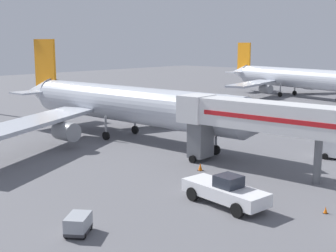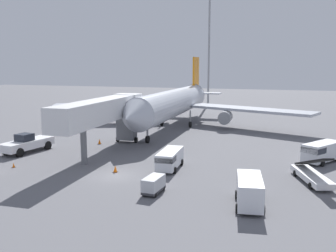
% 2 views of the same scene
% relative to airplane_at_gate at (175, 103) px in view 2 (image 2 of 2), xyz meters
% --- Properties ---
extents(ground_plane, '(300.00, 300.00, 0.00)m').
position_rel_airplane_at_gate_xyz_m(ground_plane, '(3.40, -30.76, -4.48)').
color(ground_plane, slate).
extents(airplane_at_gate, '(49.08, 44.51, 13.00)m').
position_rel_airplane_at_gate_xyz_m(airplane_at_gate, '(0.00, 0.00, 0.00)').
color(airplane_at_gate, '#B7BCC6').
rests_on(airplane_at_gate, ground).
extents(jet_bridge, '(4.28, 20.43, 7.02)m').
position_rel_airplane_at_gate_xyz_m(jet_bridge, '(-2.26, -22.01, 0.77)').
color(jet_bridge, silver).
rests_on(jet_bridge, ground).
extents(pushback_tug, '(3.51, 7.49, 2.46)m').
position_rel_airplane_at_gate_xyz_m(pushback_tug, '(-12.12, -25.02, -3.35)').
color(pushback_tug, white).
rests_on(pushback_tug, ground).
extents(belt_loader_truck, '(3.89, 6.85, 3.18)m').
position_rel_airplane_at_gate_xyz_m(belt_loader_truck, '(22.13, -26.65, -3.72)').
color(belt_loader_truck, white).
rests_on(belt_loader_truck, ground).
extents(service_van_near_left, '(2.73, 5.22, 2.30)m').
position_rel_airplane_at_gate_xyz_m(service_van_near_left, '(17.16, -34.58, -3.18)').
color(service_van_near_left, white).
rests_on(service_van_near_left, ground).
extents(service_van_mid_center, '(4.78, 5.79, 2.29)m').
position_rel_airplane_at_gate_xyz_m(service_van_mid_center, '(23.48, -18.43, -3.18)').
color(service_van_mid_center, silver).
rests_on(service_van_mid_center, ground).
extents(service_van_near_center, '(2.42, 5.51, 2.00)m').
position_rel_airplane_at_gate_xyz_m(service_van_near_center, '(7.82, -26.64, -3.33)').
color(service_van_near_center, white).
rests_on(service_van_near_center, ground).
extents(baggage_cart_rear_right, '(1.39, 2.66, 1.47)m').
position_rel_airplane_at_gate_xyz_m(baggage_cart_rear_right, '(8.94, -34.37, -3.67)').
color(baggage_cart_rear_right, '#38383D').
rests_on(baggage_cart_rear_right, ground).
extents(safety_cone_alpha, '(0.49, 0.49, 0.74)m').
position_rel_airplane_at_gate_xyz_m(safety_cone_alpha, '(-5.75, -17.55, -4.12)').
color(safety_cone_alpha, black).
rests_on(safety_cone_alpha, ground).
extents(safety_cone_bravo, '(0.47, 0.47, 0.72)m').
position_rel_airplane_at_gate_xyz_m(safety_cone_bravo, '(2.84, -29.64, -4.13)').
color(safety_cone_bravo, black).
rests_on(safety_cone_bravo, ground).
extents(safety_cone_charlie, '(0.33, 0.33, 0.51)m').
position_rel_airplane_at_gate_xyz_m(safety_cone_charlie, '(-8.55, -31.56, -4.23)').
color(safety_cone_charlie, black).
rests_on(safety_cone_charlie, ground).
extents(apron_light_mast, '(2.40, 2.40, 32.83)m').
position_rel_airplane_at_gate_xyz_m(apron_light_mast, '(-3.14, 41.48, 17.44)').
color(apron_light_mast, '#93969B').
rests_on(apron_light_mast, ground).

